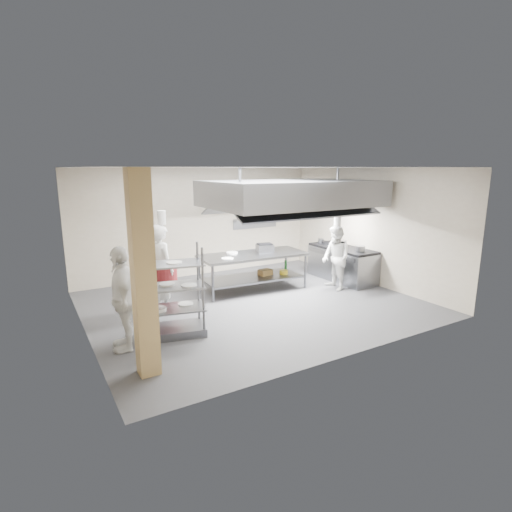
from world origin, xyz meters
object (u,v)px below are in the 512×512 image
island (253,272)px  stockpot (342,244)px  chef_plating (123,298)px  cooking_range (342,265)px  griddle (265,248)px  chef_line (336,258)px  pass_rack (173,291)px  chef_head (162,269)px

island → stockpot: bearing=-6.0°
chef_plating → stockpot: chef_plating is taller
cooking_range → griddle: griddle is taller
chef_line → stockpot: size_ratio=6.16×
cooking_range → griddle: bearing=167.2°
chef_plating → griddle: chef_plating is taller
chef_line → chef_plating: (-5.32, -0.79, 0.08)m
island → chef_line: 2.09m
griddle → chef_plating: bearing=-141.2°
pass_rack → chef_line: bearing=21.8°
chef_line → griddle: bearing=-117.9°
pass_rack → stockpot: pass_rack is taller
chef_head → chef_plating: chef_head is taller
island → chef_head: (-2.44, -0.45, 0.48)m
chef_head → chef_plating: size_ratio=1.06×
chef_line → island: bearing=-110.9°
pass_rack → griddle: (3.01, 1.74, 0.18)m
island → pass_rack: 3.16m
chef_head → griddle: chef_head is taller
island → pass_rack: bearing=-143.4°
island → chef_plating: bearing=-148.9°
pass_rack → stockpot: 5.32m
griddle → stockpot: bearing=0.9°
island → stockpot: (2.52, -0.44, 0.53)m
pass_rack → griddle: bearing=43.3°
pass_rack → griddle: pass_rack is taller
island → stockpot: size_ratio=10.21×
chef_line → griddle: chef_line is taller
chef_plating → griddle: bearing=125.0°
chef_head → chef_plating: bearing=127.3°
pass_rack → chef_head: chef_head is taller
island → griddle: (0.37, 0.04, 0.55)m
island → griddle: 0.67m
chef_line → stockpot: (0.74, 0.60, 0.19)m
chef_head → griddle: bearing=-94.3°
chef_plating → cooking_range: bearing=112.3°
chef_head → chef_line: size_ratio=1.18×
island → chef_head: 2.53m
pass_rack → chef_plating: (-0.90, -0.13, 0.06)m
chef_head → chef_plating: 1.76m
stockpot → chef_plating: bearing=-167.1°
chef_head → chef_line: bearing=-112.0°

